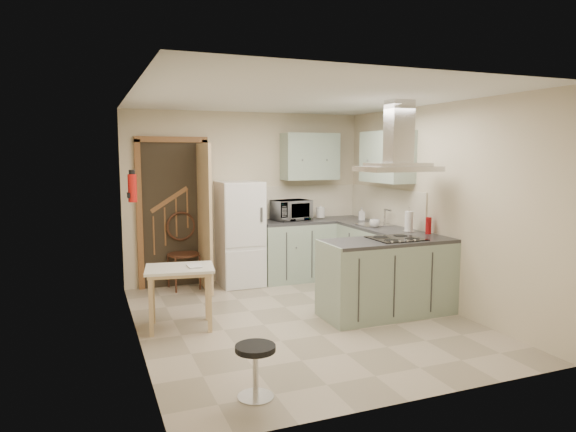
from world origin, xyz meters
name	(u,v)px	position (x,y,z in m)	size (l,w,h in m)	color
floor	(302,320)	(0.00, 0.00, 0.00)	(4.20, 4.20, 0.00)	tan
ceiling	(303,98)	(0.00, 0.00, 2.50)	(4.20, 4.20, 0.00)	silver
back_wall	(247,197)	(0.00, 2.10, 1.25)	(3.60, 3.60, 0.00)	beige
left_wall	(135,219)	(-1.80, 0.00, 1.25)	(4.20, 4.20, 0.00)	beige
right_wall	(435,206)	(1.80, 0.00, 1.25)	(4.20, 4.20, 0.00)	beige
doorway	(173,214)	(-1.10, 2.07, 1.05)	(1.10, 0.12, 2.10)	brown
fridge	(240,234)	(-0.20, 1.80, 0.75)	(0.60, 0.60, 1.50)	white
counter_back	(295,250)	(0.66, 1.80, 0.45)	(1.08, 0.60, 0.90)	#9EB2A0
counter_right	(367,254)	(1.50, 1.12, 0.45)	(0.60, 1.95, 0.90)	#9EB2A0
splashback	(306,201)	(0.96, 2.09, 1.15)	(1.68, 0.02, 0.50)	beige
wall_cabinet_back	(310,157)	(0.95, 1.93, 1.85)	(0.85, 0.35, 0.70)	#9EB2A0
wall_cabinet_right	(387,157)	(1.62, 0.85, 1.85)	(0.35, 0.90, 0.70)	#9EB2A0
peninsula	(388,277)	(1.02, -0.18, 0.45)	(1.55, 0.65, 0.90)	#9EB2A0
hob	(396,238)	(1.12, -0.18, 0.91)	(0.58, 0.50, 0.01)	black
extractor_hood	(398,169)	(1.12, -0.18, 1.72)	(0.90, 0.55, 0.10)	silver
sink	(374,225)	(1.50, 0.95, 0.91)	(0.45, 0.40, 0.01)	silver
fire_extinguisher	(132,188)	(-1.74, 0.90, 1.50)	(0.10, 0.10, 0.32)	#B2140F
drop_leaf_table	(180,298)	(-1.33, 0.24, 0.34)	(0.72, 0.54, 0.68)	#DBCC87
bentwood_chair	(184,254)	(-1.00, 1.89, 0.49)	(0.43, 0.43, 0.98)	#4B2D19
stool	(256,371)	(-1.07, -1.59, 0.21)	(0.32, 0.32, 0.43)	black
microwave	(291,210)	(0.62, 1.86, 1.05)	(0.55, 0.37, 0.30)	black
kettle	(320,212)	(1.10, 1.85, 1.00)	(0.13, 0.13, 0.20)	silver
cereal_box	(304,210)	(0.83, 1.84, 1.05)	(0.08, 0.20, 0.30)	#D06618
soap_bottle	(362,214)	(1.61, 1.48, 1.00)	(0.09, 0.09, 0.19)	#B0B1BD
paper_towel	(409,221)	(1.59, 0.24, 1.04)	(0.11, 0.11, 0.27)	white
cup	(375,223)	(1.39, 0.73, 0.95)	(0.14, 0.14, 0.11)	silver
red_bottle	(428,226)	(1.71, 0.00, 1.00)	(0.07, 0.07, 0.21)	#A70E11
book	(188,263)	(-1.25, 0.20, 0.72)	(0.14, 0.20, 0.09)	brown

